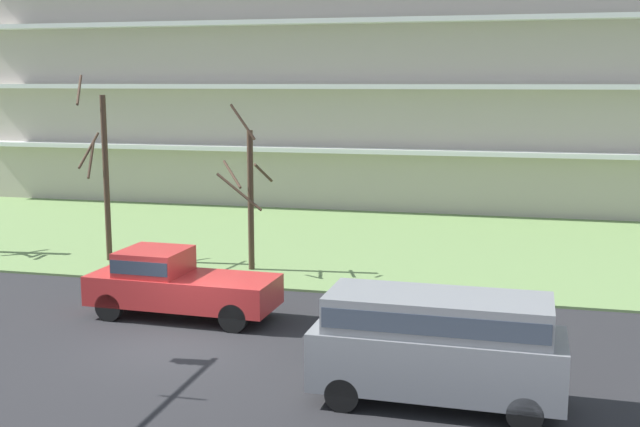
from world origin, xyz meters
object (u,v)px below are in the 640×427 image
object	(u,v)px
tree_left	(103,173)
pickup_red_center_right	(176,282)
tree_center	(249,195)
van_gray_near_left	(437,340)

from	to	relation	value
tree_left	pickup_red_center_right	distance (m)	8.39
tree_center	pickup_red_center_right	world-z (taller)	tree_center
tree_center	tree_left	bearing A→B (deg)	177.59
van_gray_near_left	tree_left	bearing A→B (deg)	143.37
tree_left	pickup_red_center_right	size ratio (longest dim) A/B	1.27
tree_center	pickup_red_center_right	bearing A→B (deg)	-93.25
van_gray_near_left	pickup_red_center_right	xyz separation A→B (m)	(-7.89, 4.51, -0.38)
van_gray_near_left	pickup_red_center_right	size ratio (longest dim) A/B	0.96
tree_center	van_gray_near_left	xyz separation A→B (m)	(7.57, -10.19, -1.39)
tree_left	van_gray_near_left	world-z (taller)	tree_left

